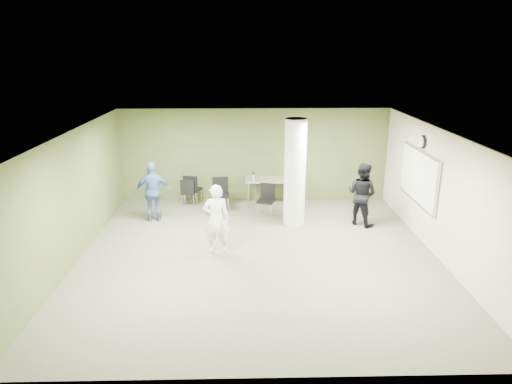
{
  "coord_description": "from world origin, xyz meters",
  "views": [
    {
      "loc": [
        -0.28,
        -9.38,
        4.48
      ],
      "look_at": [
        -0.03,
        1.0,
        1.19
      ],
      "focal_mm": 32.0,
      "sensor_mm": 36.0,
      "label": 1
    }
  ],
  "objects_px": {
    "folding_table": "(273,181)",
    "chair_back_left": "(188,190)",
    "man_black": "(362,194)",
    "man_blue": "(153,192)",
    "woman_white": "(216,219)"
  },
  "relations": [
    {
      "from": "folding_table",
      "to": "chair_back_left",
      "type": "distance_m",
      "value": 2.52
    },
    {
      "from": "folding_table",
      "to": "man_black",
      "type": "height_order",
      "value": "man_black"
    },
    {
      "from": "woman_white",
      "to": "man_black",
      "type": "relative_size",
      "value": 0.97
    },
    {
      "from": "folding_table",
      "to": "man_black",
      "type": "relative_size",
      "value": 1.01
    },
    {
      "from": "chair_back_left",
      "to": "woman_white",
      "type": "relative_size",
      "value": 0.52
    },
    {
      "from": "man_black",
      "to": "woman_white",
      "type": "bearing_deg",
      "value": 67.64
    },
    {
      "from": "chair_back_left",
      "to": "man_black",
      "type": "height_order",
      "value": "man_black"
    },
    {
      "from": "woman_white",
      "to": "man_black",
      "type": "xyz_separation_m",
      "value": [
        3.7,
        1.69,
        0.02
      ]
    },
    {
      "from": "folding_table",
      "to": "man_blue",
      "type": "distance_m",
      "value": 3.52
    },
    {
      "from": "man_black",
      "to": "man_blue",
      "type": "bearing_deg",
      "value": 39.17
    },
    {
      "from": "woman_white",
      "to": "man_black",
      "type": "height_order",
      "value": "man_black"
    },
    {
      "from": "folding_table",
      "to": "chair_back_left",
      "type": "xyz_separation_m",
      "value": [
        -2.5,
        -0.12,
        -0.25
      ]
    },
    {
      "from": "man_black",
      "to": "man_blue",
      "type": "relative_size",
      "value": 1.03
    },
    {
      "from": "chair_back_left",
      "to": "man_black",
      "type": "bearing_deg",
      "value": 166.25
    },
    {
      "from": "woman_white",
      "to": "man_blue",
      "type": "height_order",
      "value": "man_blue"
    }
  ]
}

